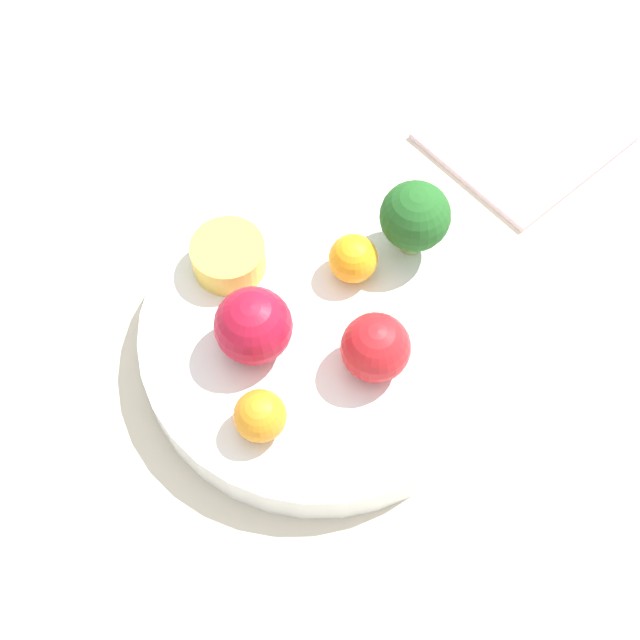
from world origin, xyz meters
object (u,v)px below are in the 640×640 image
object	(u,v)px
broccoli	(415,217)
napkin	(523,137)
bowl	(320,338)
apple_green	(253,326)
small_cup	(228,256)
orange_front	(353,258)
orange_back	(264,418)
apple_red	(376,348)

from	to	relation	value
broccoli	napkin	xyz separation A→B (m)	(-0.16, 0.03, -0.07)
bowl	apple_green	distance (m)	0.06
apple_green	small_cup	bearing A→B (deg)	-134.58
bowl	orange_front	distance (m)	0.06
apple_green	bowl	bearing A→B (deg)	134.45
small_cup	orange_back	bearing A→B (deg)	40.51
broccoli	napkin	distance (m)	0.18
broccoli	orange_front	size ratio (longest dim) A/B	1.77
bowl	broccoli	xyz separation A→B (m)	(-0.09, 0.03, 0.05)
apple_red	orange_front	distance (m)	0.08
apple_green	napkin	distance (m)	0.31
bowl	orange_front	world-z (taller)	orange_front
bowl	orange_back	world-z (taller)	orange_back
orange_front	broccoli	bearing A→B (deg)	144.92
orange_back	broccoli	bearing A→B (deg)	171.85
apple_red	orange_front	size ratio (longest dim) A/B	1.34
broccoli	orange_back	xyz separation A→B (m)	(0.18, -0.03, -0.02)
orange_front	napkin	distance (m)	0.22
orange_back	napkin	xyz separation A→B (m)	(-0.34, 0.06, -0.05)
apple_green	orange_back	size ratio (longest dim) A/B	1.53
broccoli	apple_green	world-z (taller)	broccoli
broccoli	napkin	size ratio (longest dim) A/B	0.35
broccoli	small_cup	bearing A→B (deg)	-55.32
orange_back	bowl	bearing A→B (deg)	-177.97
apple_red	orange_back	world-z (taller)	apple_red
bowl	small_cup	bearing A→B (deg)	-100.49
bowl	apple_red	world-z (taller)	apple_red
apple_red	small_cup	bearing A→B (deg)	-100.45
small_cup	napkin	size ratio (longest dim) A/B	0.30
apple_red	orange_front	bearing A→B (deg)	-142.50
orange_back	napkin	size ratio (longest dim) A/B	0.19
apple_red	orange_front	xyz separation A→B (m)	(-0.06, -0.05, -0.01)
napkin	bowl	bearing A→B (deg)	-13.49
apple_red	small_cup	distance (m)	0.13
apple_red	orange_back	xyz separation A→B (m)	(0.08, -0.04, -0.01)
orange_front	orange_back	distance (m)	0.14
apple_red	apple_green	world-z (taller)	apple_green
orange_front	napkin	xyz separation A→B (m)	(-0.20, 0.06, -0.05)
bowl	apple_green	world-z (taller)	apple_green
apple_red	napkin	size ratio (longest dim) A/B	0.26
orange_back	small_cup	distance (m)	0.13
apple_red	napkin	world-z (taller)	apple_red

